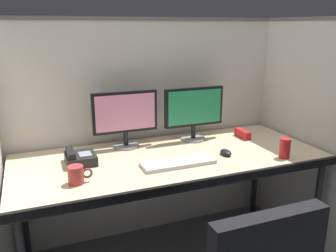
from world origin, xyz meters
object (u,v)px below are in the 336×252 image
Objects in this scene: monitor_left at (125,115)px; computer_mouse at (226,152)px; soda_can at (285,148)px; desk_phone at (80,158)px; coffee_mug at (76,175)px; monitor_right at (194,110)px; keyboard_main at (178,163)px; desk at (172,164)px; red_stapler at (243,134)px.

monitor_left is 4.48× the size of computer_mouse.
soda_can reaches higher than computer_mouse.
desk_phone is at bearing 162.56° from soda_can.
coffee_mug is at bearing 175.68° from soda_can.
monitor_right is (0.48, -0.03, 0.00)m from monitor_left.
keyboard_main is at bearing -126.35° from monitor_right.
desk_phone is at bearing 169.70° from desk.
keyboard_main is at bearing -96.22° from desk.
red_stapler reaches higher than computer_mouse.
monitor_right is 0.66m from soda_can.
keyboard_main is at bearing 167.82° from soda_can.
red_stapler is 1.23× the size of soda_can.
monitor_right is at bearing 26.55° from coffee_mug.
computer_mouse is (0.34, 0.03, 0.01)m from keyboard_main.
desk is 19.79× the size of computer_mouse.
computer_mouse is 0.79× the size of soda_can.
desk_phone reaches higher than desk.
desk_phone is (-0.87, 0.20, 0.02)m from computer_mouse.
soda_can is (0.31, -0.17, 0.04)m from computer_mouse.
desk_phone is at bearing 78.67° from coffee_mug.
desk_phone is at bearing 167.21° from computer_mouse.
monitor_left reaches higher than soda_can.
keyboard_main is 3.41× the size of coffee_mug.
coffee_mug is at bearing -153.45° from monitor_right.
coffee_mug is (-0.06, -0.28, 0.01)m from desk_phone.
coffee_mug is at bearing -163.47° from desk.
keyboard_main is (0.20, -0.41, -0.20)m from monitor_left.
soda_can is (0.84, -0.55, -0.15)m from monitor_left.
red_stapler is 1.27m from coffee_mug.
red_stapler is (0.62, 0.17, 0.08)m from desk.
monitor_right is 4.48× the size of computer_mouse.
coffee_mug is at bearing -175.44° from keyboard_main.
keyboard_main is 3.52× the size of soda_can.
red_stapler reaches higher than keyboard_main.
monitor_left is at bearing 127.04° from desk.
desk_phone reaches higher than red_stapler.
desk is 0.46m from monitor_right.
monitor_right is 1.00× the size of keyboard_main.
monitor_left is 0.42m from desk_phone.
red_stapler is at bearing 25.35° from keyboard_main.
desk is 12.67× the size of red_stapler.
monitor_left is 1.00× the size of keyboard_main.
keyboard_main reaches higher than desk.
soda_can is at bearing -4.32° from coffee_mug.
monitor_left is at bearing 172.40° from red_stapler.
coffee_mug is at bearing -175.09° from computer_mouse.
red_stapler is at bearing -13.82° from monitor_right.
monitor_left is 0.50m from keyboard_main.
monitor_left is 1.02m from soda_can.
red_stapler is (0.83, -0.11, -0.19)m from monitor_left.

